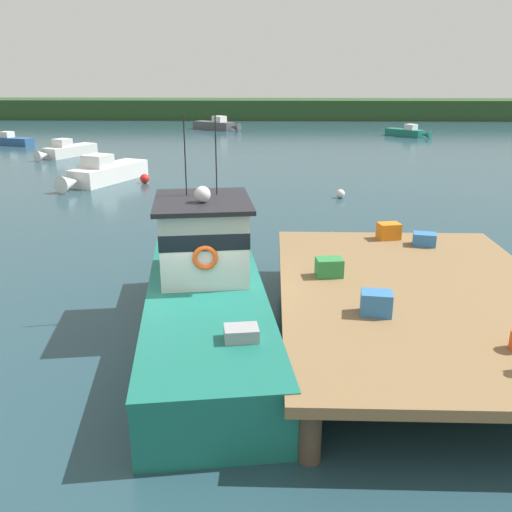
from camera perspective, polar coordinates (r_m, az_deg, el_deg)
ground_plane at (r=12.62m, az=-5.74°, el=-8.33°), size 200.00×200.00×0.00m
dock at (r=12.49m, az=16.54°, el=-3.95°), size 6.00×9.00×1.20m
main_fishing_boat at (r=12.34m, az=-5.25°, el=-3.82°), size 3.69×9.96×4.80m
crate_stack_near_edge at (r=12.76m, az=7.64°, el=-1.18°), size 0.65×0.51×0.43m
crate_single_far at (r=10.94m, az=12.43°, el=-4.82°), size 0.65×0.51×0.46m
crate_single_by_cleat at (r=15.96m, az=13.67°, el=2.55°), size 0.68×0.55×0.45m
crate_stack_mid_dock at (r=15.61m, az=17.14°, el=1.68°), size 0.68×0.56×0.34m
moored_boat_outer_mooring at (r=53.99m, az=15.52°, el=12.32°), size 3.78×3.88×1.15m
moored_boat_mid_harbor at (r=50.17m, az=-24.22°, el=10.93°), size 4.27×2.17×1.08m
moored_boat_far_right at (r=41.71m, az=-19.12°, el=10.37°), size 3.13×4.93×1.28m
moored_boat_off_the_point at (r=58.51m, az=-4.14°, el=13.46°), size 5.28×3.93×1.41m
moored_boat_near_channel at (r=31.06m, az=-15.54°, el=8.37°), size 3.57×6.10×1.56m
mooring_buoy_spare_mooring at (r=19.61m, az=7.92°, el=2.05°), size 0.33×0.33×0.33m
mooring_buoy_inshore at (r=26.50m, az=8.80°, el=6.43°), size 0.42×0.42×0.42m
mooring_buoy_channel_marker at (r=30.41m, az=-11.53°, el=7.92°), size 0.50×0.50×0.50m
far_shoreline at (r=73.31m, az=0.55°, el=15.10°), size 120.00×8.00×2.40m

